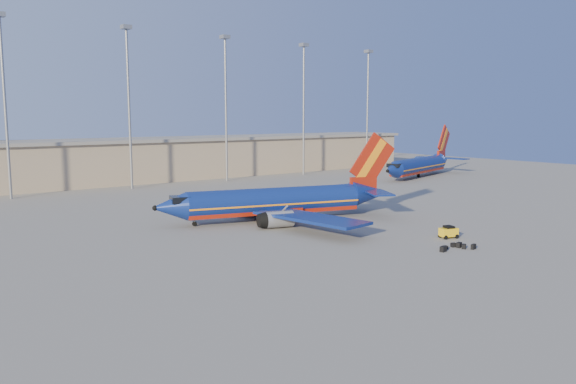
# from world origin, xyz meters

# --- Properties ---
(ground) EXTENTS (220.00, 220.00, 0.00)m
(ground) POSITION_xyz_m (0.00, 0.00, 0.00)
(ground) COLOR slate
(ground) RESTS_ON ground
(terminal_building) EXTENTS (122.00, 16.00, 8.50)m
(terminal_building) POSITION_xyz_m (10.00, 58.00, 4.32)
(terminal_building) COLOR gray
(terminal_building) RESTS_ON ground
(light_mast_row) EXTENTS (101.60, 1.60, 28.65)m
(light_mast_row) POSITION_xyz_m (5.00, 46.00, 17.55)
(light_mast_row) COLOR gray
(light_mast_row) RESTS_ON ground
(aircraft_main) EXTENTS (31.18, 29.54, 10.84)m
(aircraft_main) POSITION_xyz_m (-2.61, 5.00, 2.31)
(aircraft_main) COLOR navy
(aircraft_main) RESTS_ON ground
(aircraft_second) EXTENTS (31.83, 15.71, 11.04)m
(aircraft_second) POSITION_xyz_m (51.92, 27.04, 2.53)
(aircraft_second) COLOR navy
(aircraft_second) RESTS_ON ground
(baggage_tug) EXTENTS (2.12, 1.63, 1.35)m
(baggage_tug) POSITION_xyz_m (5.32, -14.46, 0.70)
(baggage_tug) COLOR gold
(baggage_tug) RESTS_ON ground
(luggage_pile) EXTENTS (3.87, 2.25, 0.54)m
(luggage_pile) POSITION_xyz_m (1.68, -18.00, 0.24)
(luggage_pile) COLOR black
(luggage_pile) RESTS_ON ground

